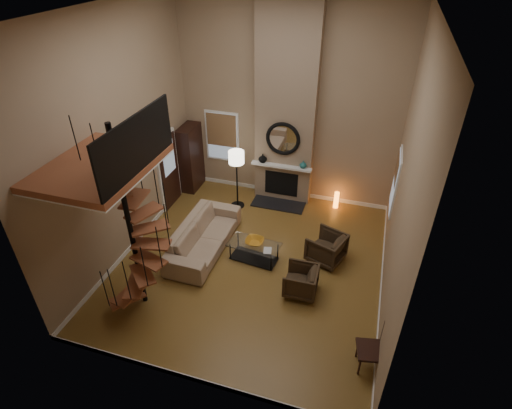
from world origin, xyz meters
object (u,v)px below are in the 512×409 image
(sofa, at_px, (204,235))
(side_chair, at_px, (376,348))
(hutch, at_px, (191,159))
(floor_lamp, at_px, (236,162))
(armchair_near, at_px, (329,249))
(coffee_table, at_px, (254,250))
(accent_lamp, at_px, (336,200))
(armchair_far, at_px, (304,281))

(sofa, bearing_deg, side_chair, -116.78)
(hutch, bearing_deg, floor_lamp, -20.31)
(armchair_near, bearing_deg, coffee_table, -55.05)
(coffee_table, bearing_deg, floor_lamp, 118.83)
(coffee_table, xyz_separation_m, floor_lamp, (-1.13, 2.06, 1.13))
(coffee_table, relative_size, accent_lamp, 2.60)
(sofa, distance_m, accent_lamp, 3.98)
(sofa, xyz_separation_m, armchair_near, (3.00, 0.43, -0.04))
(hutch, xyz_separation_m, armchair_near, (4.49, -2.20, -0.60))
(armchair_near, bearing_deg, armchair_far, 3.71)
(coffee_table, height_order, accent_lamp, accent_lamp)
(hutch, relative_size, side_chair, 2.05)
(side_chair, bearing_deg, coffee_table, 143.43)
(sofa, relative_size, armchair_far, 3.68)
(armchair_far, xyz_separation_m, accent_lamp, (0.21, 3.56, -0.10))
(side_chair, bearing_deg, sofa, 152.48)
(hutch, height_order, armchair_near, hutch)
(sofa, relative_size, armchair_near, 3.27)
(armchair_far, bearing_deg, hutch, -131.05)
(floor_lamp, bearing_deg, side_chair, -46.21)
(sofa, xyz_separation_m, side_chair, (4.21, -2.19, 0.13))
(armchair_far, relative_size, accent_lamp, 1.45)
(armchair_far, relative_size, side_chair, 0.71)
(armchair_near, xyz_separation_m, accent_lamp, (-0.14, 2.33, -0.10))
(armchair_near, height_order, armchair_far, armchair_near)
(accent_lamp, bearing_deg, coffee_table, -119.19)
(accent_lamp, bearing_deg, sofa, -136.03)
(accent_lamp, bearing_deg, armchair_far, -93.43)
(floor_lamp, bearing_deg, coffee_table, -61.17)
(armchair_near, relative_size, coffee_table, 0.63)
(hutch, height_order, floor_lamp, hutch)
(armchair_far, bearing_deg, armchair_near, 162.88)
(floor_lamp, bearing_deg, sofa, -94.68)
(sofa, xyz_separation_m, accent_lamp, (2.86, 2.76, -0.15))
(sofa, xyz_separation_m, coffee_table, (1.30, -0.04, -0.11))
(sofa, height_order, armchair_far, sofa)
(coffee_table, distance_m, floor_lamp, 2.61)
(coffee_table, bearing_deg, armchair_near, 15.47)
(sofa, bearing_deg, accent_lamp, -45.28)
(coffee_table, xyz_separation_m, accent_lamp, (1.56, 2.80, -0.03))
(sofa, distance_m, armchair_far, 2.77)
(sofa, distance_m, floor_lamp, 2.27)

